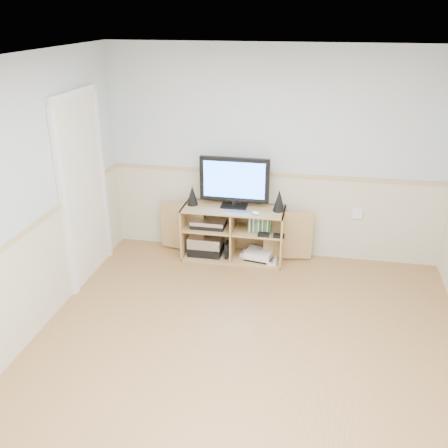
{
  "coord_description": "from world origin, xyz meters",
  "views": [
    {
      "loc": [
        0.51,
        -3.42,
        2.83
      ],
      "look_at": [
        -0.4,
        1.2,
        0.79
      ],
      "focal_mm": 40.0,
      "sensor_mm": 36.0,
      "label": 1
    }
  ],
  "objects_px": {
    "monitor": "(234,181)",
    "game_consoles": "(258,255)",
    "keyboard": "(238,213)",
    "media_cabinet": "(234,231)"
  },
  "relations": [
    {
      "from": "keyboard",
      "to": "monitor",
      "type": "bearing_deg",
      "value": 108.21
    },
    {
      "from": "monitor",
      "to": "game_consoles",
      "type": "height_order",
      "value": "monitor"
    },
    {
      "from": "media_cabinet",
      "to": "monitor",
      "type": "bearing_deg",
      "value": -90.0
    },
    {
      "from": "media_cabinet",
      "to": "keyboard",
      "type": "bearing_deg",
      "value": -67.55
    },
    {
      "from": "media_cabinet",
      "to": "keyboard",
      "type": "height_order",
      "value": "keyboard"
    },
    {
      "from": "monitor",
      "to": "keyboard",
      "type": "relative_size",
      "value": 2.75
    },
    {
      "from": "media_cabinet",
      "to": "monitor",
      "type": "height_order",
      "value": "monitor"
    },
    {
      "from": "keyboard",
      "to": "game_consoles",
      "type": "xyz_separation_m",
      "value": [
        0.23,
        0.13,
        -0.59
      ]
    },
    {
      "from": "monitor",
      "to": "game_consoles",
      "type": "relative_size",
      "value": 1.79
    },
    {
      "from": "monitor",
      "to": "game_consoles",
      "type": "distance_m",
      "value": 0.96
    }
  ]
}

